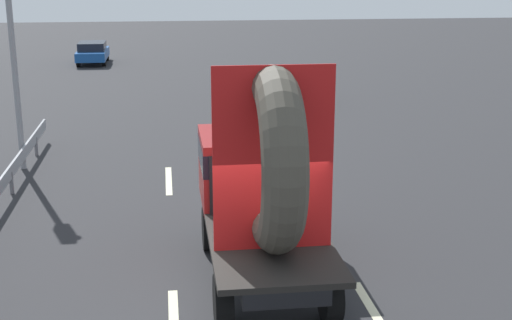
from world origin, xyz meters
The scene contains 8 objects.
ground_plane centered at (0.00, 0.00, 0.00)m, with size 120.00×120.00×0.00m, color #28282B.
flatbed_truck centered at (0.36, 1.13, 1.86)m, with size 2.02×5.14×4.03m.
distant_sedan centered at (3.61, 17.86, 0.71)m, with size 1.74×4.07×1.33m.
traffic_light centered at (-5.24, 8.90, 3.85)m, with size 0.42×0.36×5.92m.
lane_dash_left_far centered at (-1.26, 7.23, 0.00)m, with size 2.48×0.16×0.01m, color beige.
lane_dash_right_near centered at (1.98, -0.65, 0.00)m, with size 2.48×0.16×0.01m, color beige.
lane_dash_right_far centered at (1.98, 7.26, 0.00)m, with size 2.27×0.16×0.01m, color beige.
oncoming_car centered at (-5.25, 30.24, 0.65)m, with size 1.59×3.72×1.21m.
Camera 1 is at (-1.27, -10.73, 5.52)m, focal length 49.98 mm.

